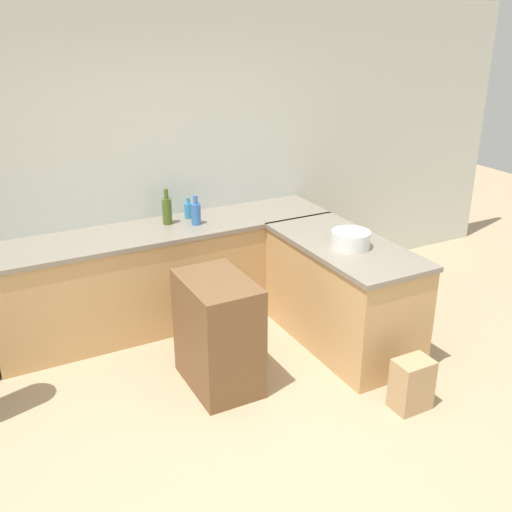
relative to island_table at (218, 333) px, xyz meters
The scene contains 10 objects.
ground_plane 0.97m from the island_table, 88.43° to the right, with size 14.00×14.00×0.00m, color tan.
wall_back 1.72m from the island_table, 89.06° to the left, with size 8.00×0.06×2.70m.
counter_back 1.11m from the island_table, 88.78° to the left, with size 2.98×0.65×0.89m.
counter_peninsula 1.17m from the island_table, ahead, with size 0.69×1.45×0.89m.
island_table is the anchor object (origin of this frame).
mixing_bowl 1.26m from the island_table, ahead, with size 0.30×0.30×0.13m.
olive_oil_bottle 1.33m from the island_table, 86.36° to the left, with size 0.08×0.08×0.31m.
water_bottle_blue 1.24m from the island_table, 74.68° to the left, with size 0.08×0.08×0.26m.
dish_soap_bottle 1.40m from the island_table, 76.70° to the left, with size 0.07×0.07×0.19m.
paper_bag 1.42m from the island_table, 40.30° to the right, with size 0.26×0.19×0.38m.
Camera 1 is at (-1.56, -2.64, 2.62)m, focal length 42.00 mm.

